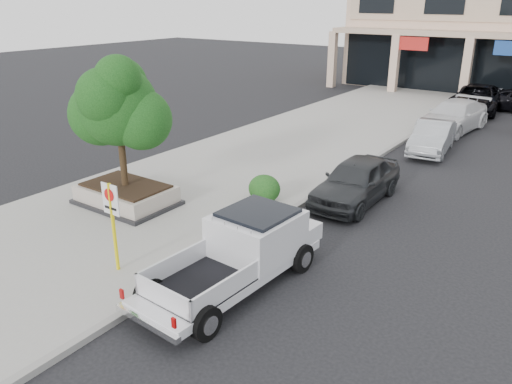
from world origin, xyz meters
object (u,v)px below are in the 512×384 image
pickup_truck (232,256)px  curb_car_b (432,137)px  planter (126,194)px  curb_car_d (477,99)px  no_parking_sign (112,215)px  planter_tree (124,106)px  curb_car_c (453,116)px  curb_car_a (356,181)px

pickup_truck → curb_car_b: pickup_truck is taller
planter → curb_car_d: (5.80, 22.74, 0.33)m
planter → no_parking_sign: no_parking_sign is taller
planter_tree → curb_car_d: (5.67, 22.59, -2.61)m
pickup_truck → curb_car_b: (0.39, 14.26, -0.15)m
curb_car_d → planter: bearing=-108.0°
curb_car_b → planter_tree: bearing=-123.3°
planter_tree → curb_car_c: size_ratio=0.74×
no_parking_sign → curb_car_c: 20.15m
pickup_truck → curb_car_c: bearing=93.3°
pickup_truck → curb_car_d: (-0.07, 24.63, -0.04)m
planter_tree → curb_car_d: bearing=75.9°
no_parking_sign → curb_car_b: no_parking_sign is taller
curb_car_c → pickup_truck: bearing=-82.5°
curb_car_a → planter_tree: bearing=-140.6°
planter_tree → pickup_truck: planter_tree is taller
pickup_truck → curb_car_a: bearing=92.8°
planter_tree → curb_car_c: bearing=70.8°
pickup_truck → curb_car_a: pickup_truck is taller
curb_car_c → curb_car_d: size_ratio=0.93×
planter_tree → no_parking_sign: bearing=-46.8°
no_parking_sign → curb_car_d: size_ratio=0.40×
no_parking_sign → curb_car_a: 8.48m
no_parking_sign → curb_car_d: bearing=84.1°
curb_car_c → curb_car_d: (-0.15, 5.86, 0.02)m
planter_tree → curb_car_c: (5.83, 16.73, -2.63)m
no_parking_sign → curb_car_d: no_parking_sign is taller
planter → curb_car_d: bearing=75.7°
curb_car_b → pickup_truck: bearing=-98.2°
planter_tree → curb_car_c: 17.91m
planter_tree → curb_car_d: size_ratio=0.69×
planter_tree → pickup_truck: size_ratio=0.74×
pickup_truck → curb_car_a: (0.08, 6.78, -0.09)m
curb_car_c → curb_car_d: curb_car_d is taller
planter → curb_car_a: 7.71m
curb_car_b → curb_car_c: (-0.30, 4.50, 0.09)m
no_parking_sign → curb_car_b: 15.77m
planter → planter_tree: size_ratio=0.80×
curb_car_c → no_parking_sign: bearing=-90.3°
planter_tree → curb_car_d: planter_tree is taller
planter_tree → curb_car_b: bearing=63.4°
planter_tree → curb_car_a: 7.96m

